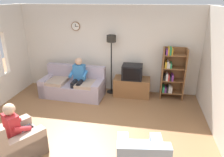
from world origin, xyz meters
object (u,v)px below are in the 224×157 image
at_px(bookshelf, 171,73).
at_px(armchair_near_window, 15,142).
at_px(couch, 73,86).
at_px(person_on_couch, 78,76).
at_px(tv, 132,72).
at_px(tv_stand, 132,87).
at_px(person_in_left_armchair, 17,126).
at_px(floor_lamp, 111,48).

bearing_deg(bookshelf, armchair_near_window, -134.83).
distance_m(couch, person_on_couch, 0.46).
distance_m(tv, person_on_couch, 1.63).
height_order(couch, bookshelf, bookshelf).
bearing_deg(armchair_near_window, person_on_couch, 81.47).
distance_m(tv_stand, bookshelf, 1.26).
xyz_separation_m(tv_stand, tv, (0.00, -0.02, 0.50)).
height_order(bookshelf, armchair_near_window, bookshelf).
xyz_separation_m(tv, armchair_near_window, (-1.97, -3.04, -0.50)).
distance_m(tv, person_in_left_armchair, 3.54).
relative_size(floor_lamp, armchair_near_window, 1.58).
distance_m(tv, armchair_near_window, 3.66).
relative_size(armchair_near_window, person_on_couch, 0.95).
height_order(bookshelf, floor_lamp, floor_lamp).
relative_size(floor_lamp, person_in_left_armchair, 1.65).
xyz_separation_m(tv, bookshelf, (1.15, 0.09, -0.00)).
bearing_deg(armchair_near_window, floor_lamp, 67.67).
bearing_deg(couch, bookshelf, 7.67).
height_order(tv_stand, person_in_left_armchair, person_in_left_armchair).
height_order(tv, bookshelf, bookshelf).
xyz_separation_m(couch, tv_stand, (1.80, 0.33, -0.03)).
bearing_deg(person_on_couch, armchair_near_window, -98.53).
bearing_deg(tv, armchair_near_window, -122.85).
height_order(couch, person_in_left_armchair, person_in_left_armchair).
distance_m(bookshelf, armchair_near_window, 4.45).
bearing_deg(floor_lamp, person_in_left_armchair, -112.06).
xyz_separation_m(person_on_couch, person_in_left_armchair, (-0.35, -2.56, -0.09)).
bearing_deg(floor_lamp, armchair_near_window, -112.33).
bearing_deg(tv_stand, couch, -169.68).
xyz_separation_m(couch, person_in_left_armchair, (-0.12, -2.67, 0.29)).
distance_m(tv_stand, floor_lamp, 1.35).
relative_size(couch, person_in_left_armchair, 1.73).
distance_m(couch, floor_lamp, 1.66).
distance_m(tv_stand, armchair_near_window, 3.64).
bearing_deg(tv, floor_lamp, 169.47).
height_order(couch, tv_stand, couch).
relative_size(tv, person_on_couch, 0.48).
height_order(tv_stand, bookshelf, bookshelf).
bearing_deg(floor_lamp, bookshelf, -0.91).
xyz_separation_m(floor_lamp, person_on_couch, (-0.91, -0.54, -0.75)).
bearing_deg(tv, person_in_left_armchair, -122.85).
height_order(tv, floor_lamp, floor_lamp).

